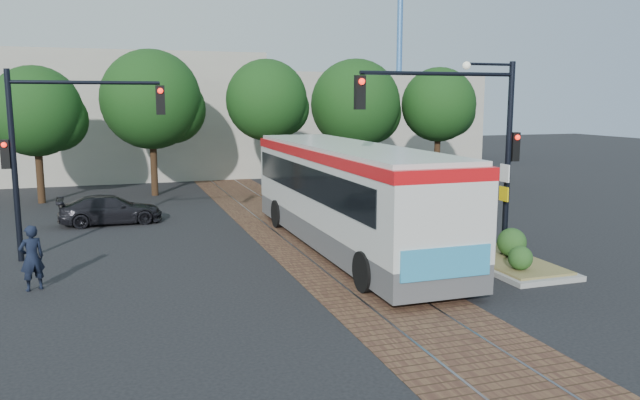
{
  "coord_description": "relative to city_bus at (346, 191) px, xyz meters",
  "views": [
    {
      "loc": [
        -6.61,
        -17.28,
        5.07
      ],
      "look_at": [
        0.22,
        3.09,
        1.6
      ],
      "focal_mm": 35.0,
      "sensor_mm": 36.0,
      "label": 1
    }
  ],
  "objects": [
    {
      "name": "officer",
      "position": [
        -9.69,
        -1.83,
        -1.1
      ],
      "size": [
        0.77,
        0.66,
        1.78
      ],
      "primitive_type": "imported",
      "rotation": [
        0.0,
        0.0,
        3.57
      ],
      "color": "black",
      "rests_on": "ground"
    },
    {
      "name": "signal_pole_main",
      "position": [
        2.94,
        -3.14,
        2.17
      ],
      "size": [
        5.49,
        0.46,
        6.0
      ],
      "color": "black",
      "rests_on": "ground"
    },
    {
      "name": "warehouses",
      "position": [
        -1.45,
        26.41,
        1.82
      ],
      "size": [
        40.0,
        13.0,
        8.0
      ],
      "color": "#ADA899",
      "rests_on": "ground"
    },
    {
      "name": "city_bus",
      "position": [
        0.0,
        0.0,
        0.0
      ],
      "size": [
        2.96,
        13.36,
        3.57
      ],
      "rotation": [
        0.0,
        0.0,
        0.0
      ],
      "color": "#4B4B4E",
      "rests_on": "ground"
    },
    {
      "name": "parked_car",
      "position": [
        -7.68,
        7.07,
        -1.39
      ],
      "size": [
        4.16,
        1.83,
        1.19
      ],
      "primitive_type": "imported",
      "rotation": [
        0.0,
        0.0,
        1.61
      ],
      "color": "black",
      "rests_on": "ground"
    },
    {
      "name": "crane",
      "position": [
        17.08,
        31.66,
        8.89
      ],
      "size": [
        8.0,
        0.5,
        18.0
      ],
      "color": "#3F72B2",
      "rests_on": "ground"
    },
    {
      "name": "signal_pole_left",
      "position": [
        -9.29,
        1.66,
        1.88
      ],
      "size": [
        4.99,
        0.34,
        6.0
      ],
      "color": "black",
      "rests_on": "ground"
    },
    {
      "name": "traffic_island",
      "position": [
        3.9,
        -3.23,
        -1.66
      ],
      "size": [
        2.2,
        5.2,
        1.13
      ],
      "color": "gray",
      "rests_on": "ground"
    },
    {
      "name": "tree_row",
      "position": [
        0.29,
        14.08,
        2.86
      ],
      "size": [
        26.4,
        5.6,
        7.67
      ],
      "color": "#382314",
      "rests_on": "ground"
    },
    {
      "name": "ground",
      "position": [
        -0.92,
        -2.34,
        -1.99
      ],
      "size": [
        120.0,
        120.0,
        0.0
      ],
      "primitive_type": "plane",
      "color": "black",
      "rests_on": "ground"
    },
    {
      "name": "trackbed",
      "position": [
        -0.92,
        1.66,
        -1.98
      ],
      "size": [
        3.6,
        40.0,
        0.02
      ],
      "color": "brown",
      "rests_on": "ground"
    }
  ]
}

